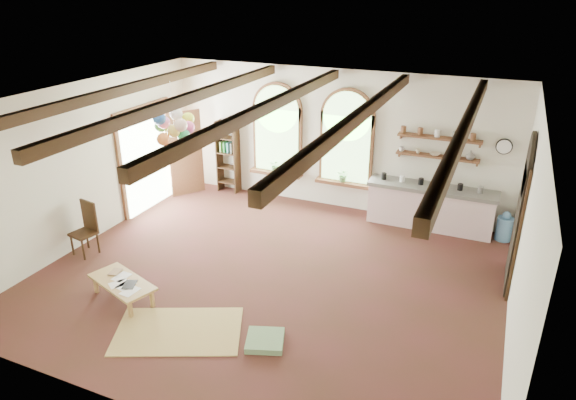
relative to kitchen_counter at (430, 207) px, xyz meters
The scene contains 27 objects.
floor 3.97m from the kitchen_counter, 125.71° to the right, with size 8.00×8.00×0.00m, color #4F2420.
ceiling_beams 4.73m from the kitchen_counter, 125.71° to the right, with size 6.20×6.80×0.18m, color #332410, non-canonical shape.
window_left 3.88m from the kitchen_counter, behind, with size 1.30×0.28×2.20m.
window_right 2.32m from the kitchen_counter, behind, with size 1.30×0.28×2.20m.
left_doorway 6.44m from the kitchen_counter, 167.37° to the right, with size 0.10×1.90×2.50m, color brown.
right_doorway 2.45m from the kitchen_counter, 45.86° to the right, with size 0.10×1.30×2.40m, color black.
kitchen_counter is the anchor object (origin of this frame).
wall_shelf_lower 1.09m from the kitchen_counter, 90.00° to the left, with size 1.70×0.24×0.04m, color brown.
wall_shelf_upper 1.49m from the kitchen_counter, 90.00° to the left, with size 1.70×0.24×0.04m, color brown.
wall_clock 1.91m from the kitchen_counter, 11.31° to the left, with size 0.32×0.32×0.04m, color black.
bookshelf 5.02m from the kitchen_counter, behind, with size 0.53×0.32×1.80m.
coffee_table 6.43m from the kitchen_counter, 131.14° to the right, with size 1.36×0.94×0.35m.
side_chair 7.09m from the kitchen_counter, 147.02° to the right, with size 0.49×0.49×1.06m.
floor_mat 5.97m from the kitchen_counter, 119.15° to the right, with size 1.89×1.17×0.02m, color tan.
floor_cushion 5.19m from the kitchen_counter, 107.58° to the right, with size 0.54×0.54×0.09m, color #6B8D61.
water_jug_a 0.83m from the kitchen_counter, ahead, with size 0.30×0.30×0.58m.
water_jug_b 1.53m from the kitchen_counter, ahead, with size 0.33×0.33×0.63m.
balloon_cluster 5.60m from the kitchen_counter, 153.01° to the right, with size 0.86×0.96×1.16m.
table_book 6.57m from the kitchen_counter, 134.45° to the right, with size 0.17×0.24×0.02m, color olive.
tablet 6.34m from the kitchen_counter, 129.56° to the right, with size 0.19×0.27×0.01m, color black.
potted_plant_left 3.72m from the kitchen_counter, behind, with size 0.27×0.23×0.30m, color #598C4C.
potted_plant_right 2.04m from the kitchen_counter, behind, with size 0.27×0.23×0.30m, color #598C4C.
shelf_cup_a 1.38m from the kitchen_counter, 166.50° to the left, with size 0.12×0.10×0.10m, color white.
shelf_cup_b 1.22m from the kitchen_counter, 155.77° to the left, with size 0.10×0.10×0.09m, color beige.
shelf_bowl_a 1.14m from the kitchen_counter, 105.52° to the left, with size 0.22×0.22×0.05m, color beige.
shelf_bowl_b 1.18m from the kitchen_counter, 30.96° to the left, with size 0.20×0.20×0.06m, color #8C664C.
shelf_vase 1.37m from the kitchen_counter, 15.48° to the left, with size 0.18×0.18×0.19m, color slate.
Camera 1 is at (3.49, -7.22, 4.94)m, focal length 32.00 mm.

